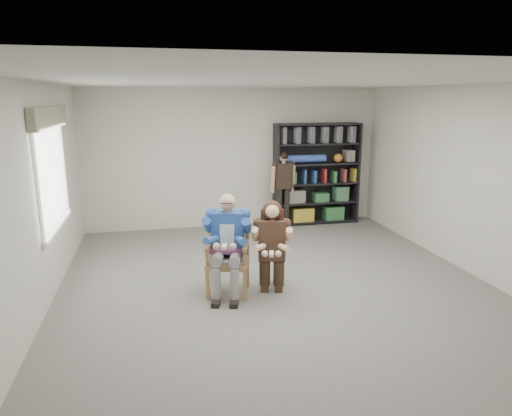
{
  "coord_description": "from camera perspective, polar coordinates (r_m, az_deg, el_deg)",
  "views": [
    {
      "loc": [
        -1.6,
        -5.63,
        2.59
      ],
      "look_at": [
        -0.2,
        0.6,
        1.05
      ],
      "focal_mm": 32.0,
      "sensor_mm": 36.0,
      "label": 1
    }
  ],
  "objects": [
    {
      "name": "bookshelf",
      "position": [
        9.63,
        7.58,
        4.22
      ],
      "size": [
        1.8,
        0.38,
        2.1
      ],
      "primitive_type": null,
      "color": "black",
      "rests_on": "floor"
    },
    {
      "name": "seated_man",
      "position": [
        6.11,
        -3.56,
        -4.58
      ],
      "size": [
        0.79,
        0.96,
        1.38
      ],
      "primitive_type": null,
      "rotation": [
        0.0,
        0.0,
        -0.27
      ],
      "color": "navy",
      "rests_on": "floor"
    },
    {
      "name": "floor",
      "position": [
        6.4,
        2.97,
        -10.32
      ],
      "size": [
        6.0,
        7.0,
        0.01
      ],
      "primitive_type": "cube",
      "color": "#5E5B58",
      "rests_on": "ground"
    },
    {
      "name": "window_left",
      "position": [
        6.84,
        -23.98,
        4.31
      ],
      "size": [
        0.16,
        2.0,
        1.75
      ],
      "primitive_type": null,
      "color": "silver",
      "rests_on": "room_shell"
    },
    {
      "name": "standing_man",
      "position": [
        9.28,
        3.42,
        2.27
      ],
      "size": [
        0.51,
        0.32,
        1.56
      ],
      "primitive_type": null,
      "rotation": [
        0.0,
        0.0,
        0.11
      ],
      "color": "black",
      "rests_on": "floor"
    },
    {
      "name": "kneeling_woman",
      "position": [
        6.13,
        2.01,
        -5.08
      ],
      "size": [
        0.74,
        0.96,
        1.26
      ],
      "primitive_type": null,
      "rotation": [
        0.0,
        0.0,
        -0.27
      ],
      "color": "#35251B",
      "rests_on": "floor"
    },
    {
      "name": "room_shell",
      "position": [
        5.98,
        3.13,
        2.05
      ],
      "size": [
        6.0,
        7.0,
        2.8
      ],
      "primitive_type": null,
      "color": "beige",
      "rests_on": "ground"
    },
    {
      "name": "armchair",
      "position": [
        6.16,
        -3.54,
        -5.99
      ],
      "size": [
        0.75,
        0.74,
        1.06
      ],
      "primitive_type": null,
      "rotation": [
        0.0,
        0.0,
        -0.27
      ],
      "color": "olive",
      "rests_on": "floor"
    }
  ]
}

